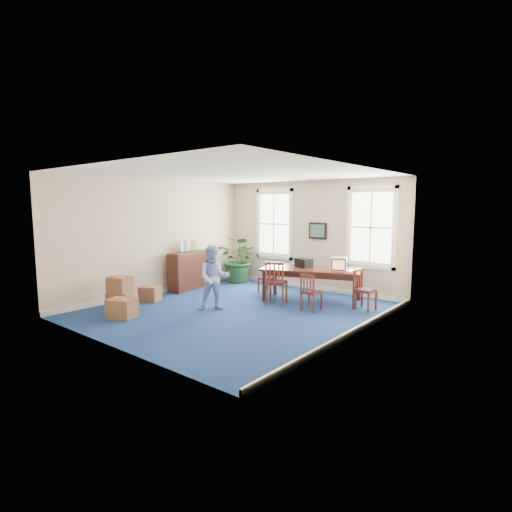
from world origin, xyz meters
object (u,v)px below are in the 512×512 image
Objects in this scene: cardboard_boxes at (129,292)px; credenza at (188,270)px; man at (214,278)px; conference_table at (312,284)px; chair_near_left at (276,282)px; potted_plant at (239,259)px; crt_tv at (339,264)px.

credenza is at bearing 105.61° from cardboard_boxes.
conference_table is at bearing 12.20° from man.
chair_near_left is 0.74× the size of credenza.
crt_tv is at bearing -9.38° from potted_plant.
chair_near_left is 3.61m from cardboard_boxes.
chair_near_left is 3.07m from potted_plant.
potted_plant reaches higher than cardboard_boxes.
man is at bearing 37.71° from cardboard_boxes.
crt_tv is 0.27× the size of potted_plant.
crt_tv is 0.28× the size of credenza.
cardboard_boxes is (0.23, -4.24, -0.34)m from potted_plant.
man reaches higher than cardboard_boxes.
crt_tv is at bearing -14.38° from conference_table.
potted_plant is (-2.64, 1.56, 0.20)m from chair_near_left.
conference_table is 1.01m from chair_near_left.
chair_near_left is at bearing 12.98° from man.
man is 2.64m from credenza.
credenza is (-2.32, 1.24, -0.20)m from man.
cardboard_boxes is at bearing 25.62° from chair_near_left.
cardboard_boxes is at bearing -86.94° from potted_plant.
chair_near_left is 0.73× the size of potted_plant.
conference_table is 2.29× the size of chair_near_left.
credenza is (-3.11, -0.19, 0.03)m from chair_near_left.
crt_tv is at bearing 44.44° from cardboard_boxes.
credenza reaches higher than conference_table.
crt_tv is 1.63m from chair_near_left.
potted_plant is at bearing 148.69° from conference_table.
credenza is 1.82m from potted_plant.
crt_tv is 0.29× the size of cardboard_boxes.
credenza is at bearing 103.80° from man.
conference_table is at bearing 160.53° from crt_tv.
man reaches higher than credenza.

